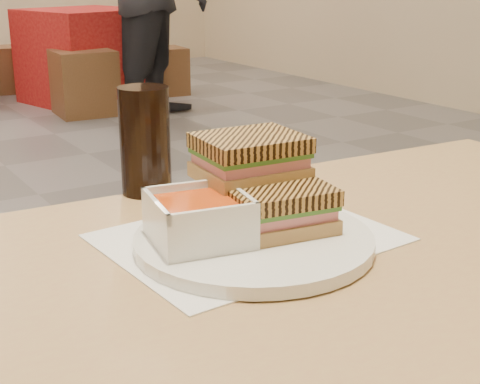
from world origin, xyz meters
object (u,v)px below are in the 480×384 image
soup_bowl (199,221)px  main_table (329,335)px  plate (254,241)px  bg_chair_1l (84,83)px  bg_chair_2r (6,70)px  cola_glass (145,141)px  bg_table_1 (86,56)px  bg_chair_1r (164,71)px  panini_lower (277,208)px

soup_bowl → main_table: bearing=-32.3°
main_table → plate: 0.16m
main_table → bg_chair_1l: (1.34, 4.48, -0.39)m
plate → bg_chair_2r: (1.17, 5.75, -0.56)m
soup_bowl → bg_chair_2r: (1.24, 5.73, -0.59)m
main_table → bg_chair_1l: size_ratio=2.54×
main_table → bg_chair_2r: main_table is taller
cola_glass → bg_table_1: bearing=70.5°
plate → bg_chair_1r: (2.32, 4.88, -0.55)m
plate → bg_chair_1l: bearing=72.3°
main_table → bg_chair_1r: bearing=65.6°
plate → cola_glass: 0.29m
bg_chair_1r → panini_lower: bearing=-115.1°
plate → bg_table_1: size_ratio=0.29×
soup_bowl → cola_glass: bearing=78.5°
bg_chair_1l → bg_chair_1r: size_ratio=1.19×
panini_lower → bg_chair_1l: (1.38, 4.41, -0.55)m
soup_bowl → panini_lower: (0.10, -0.02, 0.00)m
plate → soup_bowl: 0.08m
plate → bg_chair_1l: size_ratio=0.62×
plate → bg_chair_1l: plate is taller
plate → main_table: bearing=-43.0°
bg_table_1 → bg_chair_2r: size_ratio=2.47×
cola_glass → bg_table_1: size_ratio=0.16×
cola_glass → bg_chair_2r: bearing=77.8°
plate → bg_chair_2r: size_ratio=0.71×
bg_chair_1l → plate: bearing=-107.7°
main_table → bg_chair_2r: 5.94m
cola_glass → bg_chair_2r: size_ratio=0.39×
panini_lower → bg_chair_1r: (2.29, 4.88, -0.59)m
plate → bg_chair_1r: bearing=64.6°
cola_glass → plate: bearing=-87.1°
panini_lower → bg_table_1: size_ratio=0.14×
panini_lower → bg_chair_1r: panini_lower is taller
cola_glass → bg_chair_1l: bearing=71.0°
soup_bowl → cola_glass: cola_glass is taller
bg_chair_1l → soup_bowl: bearing=-108.6°
soup_bowl → bg_chair_1l: (1.48, 4.39, -0.55)m
soup_bowl → bg_chair_1l: bearing=71.4°
bg_table_1 → bg_chair_1r: size_ratio=2.56×
bg_chair_1l → bg_chair_1r: (0.91, 0.47, -0.04)m
panini_lower → bg_chair_1l: panini_lower is taller
main_table → bg_table_1: bg_table_1 is taller
plate → cola_glass: (-0.01, 0.28, 0.07)m
bg_chair_1l → main_table: bearing=-106.6°
soup_bowl → cola_glass: (0.05, 0.26, 0.04)m
panini_lower → cola_glass: size_ratio=0.87×
main_table → soup_bowl: 0.23m
bg_table_1 → bg_chair_1r: 0.72m
plate → bg_chair_1r: 5.44m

